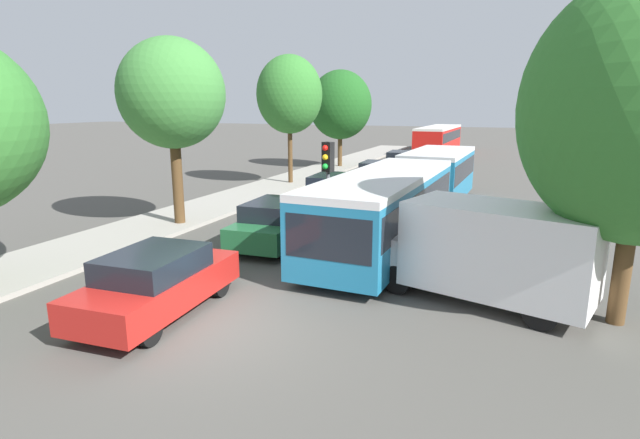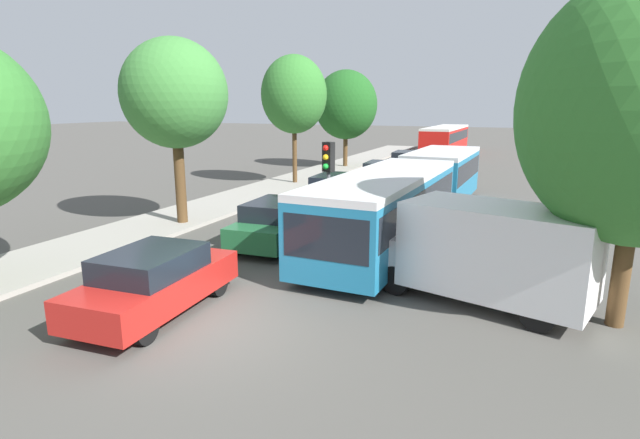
{
  "view_description": "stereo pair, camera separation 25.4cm",
  "coord_description": "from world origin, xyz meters",
  "px_view_note": "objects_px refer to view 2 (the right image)",
  "views": [
    {
      "loc": [
        5.47,
        -8.14,
        4.5
      ],
      "look_at": [
        0.2,
        5.17,
        1.2
      ],
      "focal_mm": 28.0,
      "sensor_mm": 36.0,
      "label": 1
    },
    {
      "loc": [
        5.7,
        -8.04,
        4.5
      ],
      "look_at": [
        0.2,
        5.17,
        1.2
      ],
      "focal_mm": 28.0,
      "sensor_mm": 36.0,
      "label": 2
    }
  ],
  "objects_px": {
    "city_bus_rear": "(445,138)",
    "no_entry_sign": "(548,208)",
    "queued_car_tan": "(382,174)",
    "tree_left_far": "(294,97)",
    "direction_sign_post": "(582,177)",
    "queued_car_blue": "(337,192)",
    "queued_car_black": "(407,163)",
    "queued_car_red": "(155,281)",
    "tree_left_mid": "(175,94)",
    "articulated_bus": "(414,189)",
    "tree_left_distant": "(346,107)",
    "traffic_light": "(328,172)",
    "queued_car_green": "(278,223)",
    "white_van": "(487,251)"
  },
  "relations": [
    {
      "from": "queued_car_blue",
      "to": "queued_car_black",
      "type": "distance_m",
      "value": 12.65
    },
    {
      "from": "city_bus_rear",
      "to": "traffic_light",
      "type": "xyz_separation_m",
      "value": [
        1.78,
        -34.69,
        1.06
      ]
    },
    {
      "from": "queued_car_blue",
      "to": "queued_car_tan",
      "type": "bearing_deg",
      "value": -3.96
    },
    {
      "from": "city_bus_rear",
      "to": "no_entry_sign",
      "type": "height_order",
      "value": "no_entry_sign"
    },
    {
      "from": "queued_car_green",
      "to": "direction_sign_post",
      "type": "relative_size",
      "value": 1.21
    },
    {
      "from": "queued_car_black",
      "to": "direction_sign_post",
      "type": "bearing_deg",
      "value": -156.18
    },
    {
      "from": "tree_left_far",
      "to": "queued_car_red",
      "type": "bearing_deg",
      "value": -74.1
    },
    {
      "from": "white_van",
      "to": "traffic_light",
      "type": "xyz_separation_m",
      "value": [
        -4.93,
        2.56,
        1.26
      ]
    },
    {
      "from": "articulated_bus",
      "to": "no_entry_sign",
      "type": "bearing_deg",
      "value": 47.87
    },
    {
      "from": "queued_car_red",
      "to": "city_bus_rear",
      "type": "bearing_deg",
      "value": -2.68
    },
    {
      "from": "no_entry_sign",
      "to": "city_bus_rear",
      "type": "bearing_deg",
      "value": -167.05
    },
    {
      "from": "queued_car_tan",
      "to": "tree_left_far",
      "type": "height_order",
      "value": "tree_left_far"
    },
    {
      "from": "direction_sign_post",
      "to": "no_entry_sign",
      "type": "bearing_deg",
      "value": 67.65
    },
    {
      "from": "queued_car_black",
      "to": "white_van",
      "type": "xyz_separation_m",
      "value": [
        6.68,
        -21.17,
        0.48
      ]
    },
    {
      "from": "queued_car_red",
      "to": "direction_sign_post",
      "type": "bearing_deg",
      "value": -53.62
    },
    {
      "from": "queued_car_tan",
      "to": "direction_sign_post",
      "type": "relative_size",
      "value": 1.16
    },
    {
      "from": "queued_car_red",
      "to": "queued_car_blue",
      "type": "height_order",
      "value": "queued_car_blue"
    },
    {
      "from": "articulated_bus",
      "to": "no_entry_sign",
      "type": "distance_m",
      "value": 6.24
    },
    {
      "from": "tree_left_mid",
      "to": "tree_left_distant",
      "type": "distance_m",
      "value": 19.16
    },
    {
      "from": "queued_car_red",
      "to": "tree_left_mid",
      "type": "bearing_deg",
      "value": 31.0
    },
    {
      "from": "queued_car_black",
      "to": "direction_sign_post",
      "type": "distance_m",
      "value": 19.66
    },
    {
      "from": "city_bus_rear",
      "to": "queued_car_black",
      "type": "distance_m",
      "value": 16.09
    },
    {
      "from": "queued_car_blue",
      "to": "articulated_bus",
      "type": "bearing_deg",
      "value": -117.48
    },
    {
      "from": "queued_car_tan",
      "to": "queued_car_black",
      "type": "bearing_deg",
      "value": -3.49
    },
    {
      "from": "queued_car_tan",
      "to": "tree_left_far",
      "type": "distance_m",
      "value": 6.55
    },
    {
      "from": "traffic_light",
      "to": "tree_left_mid",
      "type": "relative_size",
      "value": 0.5
    },
    {
      "from": "queued_car_tan",
      "to": "queued_car_black",
      "type": "height_order",
      "value": "queued_car_black"
    },
    {
      "from": "articulated_bus",
      "to": "queued_car_red",
      "type": "relative_size",
      "value": 3.88
    },
    {
      "from": "tree_left_mid",
      "to": "tree_left_far",
      "type": "xyz_separation_m",
      "value": [
        -0.39,
        10.75,
        0.07
      ]
    },
    {
      "from": "queued_car_green",
      "to": "tree_left_distant",
      "type": "xyz_separation_m",
      "value": [
        -4.93,
        20.16,
        3.62
      ]
    },
    {
      "from": "queued_car_tan",
      "to": "white_van",
      "type": "xyz_separation_m",
      "value": [
        6.75,
        -15.21,
        0.52
      ]
    },
    {
      "from": "city_bus_rear",
      "to": "queued_car_green",
      "type": "xyz_separation_m",
      "value": [
        0.06,
        -34.76,
        -0.69
      ]
    },
    {
      "from": "articulated_bus",
      "to": "queued_car_black",
      "type": "relative_size",
      "value": 3.75
    },
    {
      "from": "no_entry_sign",
      "to": "tree_left_mid",
      "type": "relative_size",
      "value": 0.41
    },
    {
      "from": "queued_car_tan",
      "to": "queued_car_red",
      "type": "bearing_deg",
      "value": 177.58
    },
    {
      "from": "queued_car_green",
      "to": "no_entry_sign",
      "type": "bearing_deg",
      "value": -93.0
    },
    {
      "from": "queued_car_green",
      "to": "tree_left_distant",
      "type": "height_order",
      "value": "tree_left_distant"
    },
    {
      "from": "articulated_bus",
      "to": "white_van",
      "type": "relative_size",
      "value": 3.08
    },
    {
      "from": "queued_car_tan",
      "to": "queued_car_black",
      "type": "distance_m",
      "value": 5.96
    },
    {
      "from": "no_entry_sign",
      "to": "direction_sign_post",
      "type": "distance_m",
      "value": 1.6
    },
    {
      "from": "queued_car_blue",
      "to": "tree_left_far",
      "type": "distance_m",
      "value": 8.54
    },
    {
      "from": "articulated_bus",
      "to": "tree_left_far",
      "type": "xyz_separation_m",
      "value": [
        -8.51,
        7.44,
        3.54
      ]
    },
    {
      "from": "queued_car_green",
      "to": "tree_left_far",
      "type": "relative_size",
      "value": 0.6
    },
    {
      "from": "traffic_light",
      "to": "tree_left_far",
      "type": "relative_size",
      "value": 0.47
    },
    {
      "from": "queued_car_black",
      "to": "tree_left_mid",
      "type": "height_order",
      "value": "tree_left_mid"
    },
    {
      "from": "tree_left_distant",
      "to": "articulated_bus",
      "type": "bearing_deg",
      "value": -62.01
    },
    {
      "from": "queued_car_red",
      "to": "queued_car_green",
      "type": "xyz_separation_m",
      "value": [
        -0.02,
        5.94,
        0.02
      ]
    },
    {
      "from": "city_bus_rear",
      "to": "direction_sign_post",
      "type": "height_order",
      "value": "direction_sign_post"
    },
    {
      "from": "traffic_light",
      "to": "tree_left_far",
      "type": "bearing_deg",
      "value": -134.55
    },
    {
      "from": "white_van",
      "to": "tree_left_distant",
      "type": "height_order",
      "value": "tree_left_distant"
    }
  ]
}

